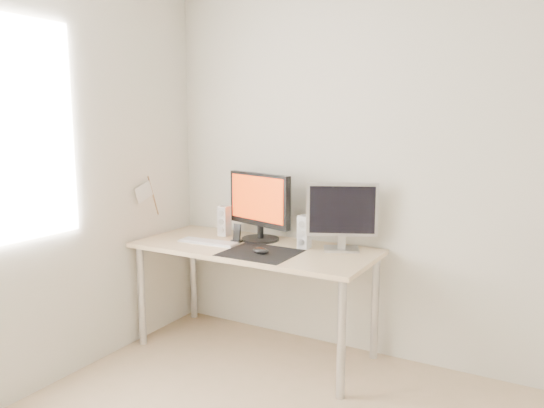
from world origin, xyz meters
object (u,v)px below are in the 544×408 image
at_px(main_monitor, 259,204).
at_px(speaker_right, 304,232).
at_px(keyboard, 208,242).
at_px(phone_dock, 237,237).
at_px(mouse, 261,251).
at_px(second_monitor, 342,213).
at_px(desk, 254,258).
at_px(speaker_left, 224,221).

height_order(main_monitor, speaker_right, main_monitor).
xyz_separation_m(keyboard, phone_dock, (0.15, 0.12, 0.03)).
relative_size(mouse, second_monitor, 0.25).
bearing_deg(speaker_right, desk, -160.60).
bearing_deg(desk, phone_dock, 165.28).
xyz_separation_m(desk, keyboard, (-0.32, -0.08, 0.09)).
xyz_separation_m(speaker_left, phone_dock, (0.19, -0.12, -0.07)).
height_order(second_monitor, phone_dock, second_monitor).
relative_size(desk, second_monitor, 3.68).
xyz_separation_m(mouse, desk, (-0.15, 0.16, -0.10)).
bearing_deg(speaker_right, mouse, -121.23).
height_order(desk, speaker_right, speaker_right).
distance_m(mouse, main_monitor, 0.44).
distance_m(mouse, keyboard, 0.47).
xyz_separation_m(main_monitor, speaker_right, (0.37, -0.05, -0.15)).
distance_m(mouse, second_monitor, 0.57).
height_order(main_monitor, speaker_left, main_monitor).
relative_size(mouse, main_monitor, 0.20).
distance_m(speaker_right, phone_dock, 0.49).
distance_m(mouse, phone_dock, 0.37).
distance_m(main_monitor, phone_dock, 0.27).
distance_m(keyboard, phone_dock, 0.20).
xyz_separation_m(second_monitor, phone_dock, (-0.70, -0.14, -0.20)).
height_order(speaker_left, speaker_right, same).
distance_m(mouse, speaker_left, 0.60).
bearing_deg(speaker_right, keyboard, -163.38).
bearing_deg(mouse, speaker_right, 58.77).
xyz_separation_m(desk, main_monitor, (-0.05, 0.16, 0.33)).
bearing_deg(keyboard, phone_dock, 38.35).
bearing_deg(speaker_left, mouse, -33.60).
bearing_deg(speaker_left, desk, -25.20).
height_order(speaker_right, keyboard, speaker_right).
distance_m(mouse, speaker_right, 0.33).
bearing_deg(mouse, speaker_left, 146.40).
bearing_deg(second_monitor, keyboard, -163.33).
xyz_separation_m(mouse, speaker_left, (-0.50, 0.33, 0.08)).
bearing_deg(second_monitor, speaker_left, -179.13).
distance_m(desk, phone_dock, 0.21).
relative_size(main_monitor, keyboard, 1.27).
bearing_deg(desk, speaker_right, 19.40).
bearing_deg(mouse, keyboard, 169.37).
bearing_deg(main_monitor, speaker_right, -7.35).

